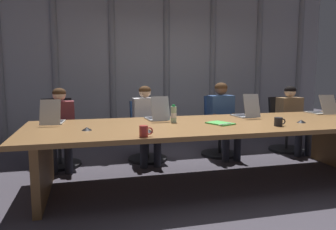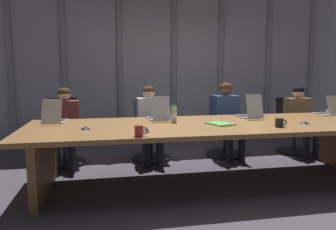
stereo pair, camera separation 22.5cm
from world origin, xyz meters
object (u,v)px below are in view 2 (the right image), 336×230
office_chair_center (224,134)px  coffee_mug_near (280,123)px  office_chair_left_mid (151,137)px  water_bottle_primary (174,114)px  person_left_mid (150,120)px  person_right_mid (300,116)px  laptop_right_mid (329,111)px  coffee_mug_far (139,131)px  laptop_left_mid (158,115)px  person_center (228,115)px  laptop_left_end (55,118)px  conference_mic_right_side (85,128)px  conference_mic_middle (305,122)px  laptop_center (249,113)px  person_left_end (65,122)px  spiral_notepad (221,124)px  conference_mic_left_side (145,130)px  office_chair_right_mid (293,132)px  office_chair_left_end (64,140)px

office_chair_center → coffee_mug_near: (0.04, -1.60, 0.43)m
office_chair_left_mid → water_bottle_primary: 1.16m
person_left_mid → person_right_mid: (2.51, 0.01, -0.00)m
laptop_right_mid → coffee_mug_far: 3.04m
laptop_left_mid → coffee_mug_far: bearing=155.7°
coffee_mug_near → person_center: bearing=91.9°
laptop_left_end → conference_mic_right_side: (0.39, -0.53, -0.04)m
laptop_left_end → conference_mic_middle: bearing=-97.1°
laptop_right_mid → office_chair_center: (-1.28, 0.81, -0.43)m
laptop_left_end → laptop_center: (2.53, -0.04, 0.00)m
laptop_center → person_left_end: bearing=70.6°
water_bottle_primary → person_right_mid: bearing=20.7°
laptop_center → coffee_mug_far: bearing=117.7°
person_center → spiral_notepad: (-0.55, -1.15, 0.06)m
laptop_right_mid → coffee_mug_near: size_ratio=3.27×
conference_mic_middle → conference_mic_right_side: size_ratio=1.00×
conference_mic_right_side → spiral_notepad: (1.56, 0.04, -0.01)m
person_right_mid → conference_mic_left_side: (-2.76, -1.46, 0.11)m
person_left_end → person_right_mid: 3.74m
office_chair_right_mid → person_left_end: size_ratio=0.81×
office_chair_left_end → office_chair_center: office_chair_left_end is taller
office_chair_right_mid → laptop_right_mid: bearing=-3.3°
person_left_end → spiral_notepad: person_left_end is taller
spiral_notepad → office_chair_left_mid: bearing=92.8°
laptop_left_mid → office_chair_right_mid: bearing=-77.1°
person_left_end → person_center: bearing=88.1°
office_chair_center → water_bottle_primary: bearing=-37.2°
laptop_center → spiral_notepad: laptop_center is taller
person_left_mid → coffee_mug_near: person_left_mid is taller
laptop_left_end → person_center: (2.50, 0.66, -0.11)m
conference_mic_right_side → laptop_center: bearing=13.1°
laptop_center → office_chair_left_end: (-2.54, 0.85, -0.44)m
office_chair_center → conference_mic_left_side: (-1.50, -1.62, 0.40)m
water_bottle_primary → coffee_mug_near: bearing=-26.9°
water_bottle_primary → coffee_mug_far: 0.95m
conference_mic_middle → office_chair_right_mid: bearing=61.5°
laptop_left_end → spiral_notepad: laptop_left_end is taller
coffee_mug_far → conference_mic_middle: (2.04, 0.38, -0.04)m
office_chair_right_mid → person_right_mid: (0.02, -0.16, 0.30)m
person_left_mid → conference_mic_left_side: (-0.25, -1.45, 0.11)m
conference_mic_left_side → person_right_mid: bearing=27.8°
laptop_center → laptop_right_mid: size_ratio=0.95×
laptop_left_end → laptop_right_mid: (3.78, -0.00, -0.00)m
person_left_mid → conference_mic_middle: 2.14m
laptop_left_end → office_chair_right_mid: laptop_left_end is taller
office_chair_right_mid → conference_mic_right_side: (-3.36, -1.34, 0.41)m
spiral_notepad → coffee_mug_near: bearing=-50.8°
office_chair_center → person_left_mid: person_left_mid is taller
laptop_left_end → person_right_mid: bearing=-75.0°
office_chair_center → person_left_end: (-2.48, -0.16, 0.29)m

